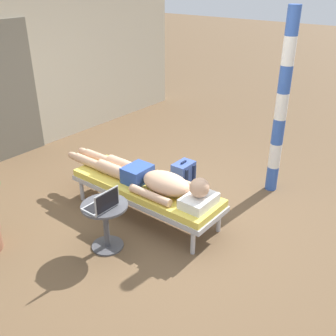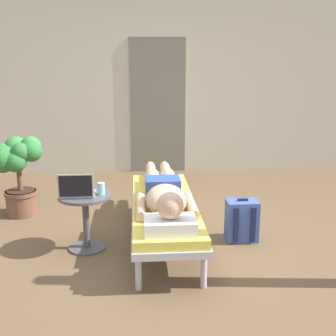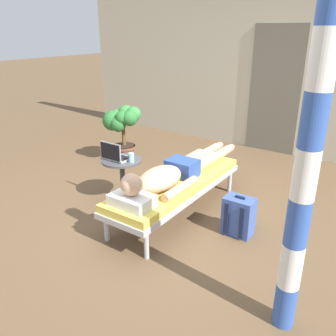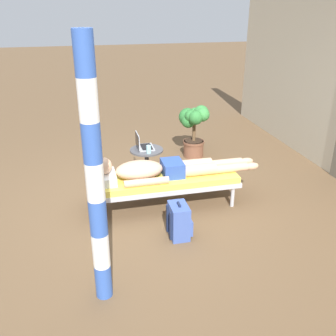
% 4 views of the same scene
% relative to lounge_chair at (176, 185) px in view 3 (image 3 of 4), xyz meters
% --- Properties ---
extents(ground_plane, '(40.00, 40.00, 0.00)m').
position_rel_lounge_chair_xyz_m(ground_plane, '(-0.01, -0.19, -0.35)').
color(ground_plane, brown).
extents(house_wall_back, '(7.60, 0.20, 2.70)m').
position_rel_lounge_chair_xyz_m(house_wall_back, '(-0.00, 2.85, 1.00)').
color(house_wall_back, beige).
rests_on(house_wall_back, ground).
extents(house_door_panel, '(0.84, 0.03, 2.04)m').
position_rel_lounge_chair_xyz_m(house_door_panel, '(0.09, 2.74, 0.67)').
color(house_door_panel, '#6D6759').
rests_on(house_door_panel, ground).
extents(lounge_chair, '(0.60, 1.93, 0.42)m').
position_rel_lounge_chair_xyz_m(lounge_chair, '(0.00, 0.00, 0.00)').
color(lounge_chair, '#B7B7BC').
rests_on(lounge_chair, ground).
extents(person_reclining, '(0.53, 2.17, 0.32)m').
position_rel_lounge_chair_xyz_m(person_reclining, '(0.00, -0.07, 0.17)').
color(person_reclining, white).
rests_on(person_reclining, lounge_chair).
extents(side_table, '(0.48, 0.48, 0.52)m').
position_rel_lounge_chair_xyz_m(side_table, '(-0.72, -0.09, 0.01)').
color(side_table, '#4C4C51').
rests_on(side_table, ground).
extents(laptop, '(0.31, 0.24, 0.23)m').
position_rel_lounge_chair_xyz_m(laptop, '(-0.78, -0.14, 0.24)').
color(laptop, '#A5A8AD').
rests_on(laptop, side_table).
extents(drink_glass, '(0.06, 0.06, 0.11)m').
position_rel_lounge_chair_xyz_m(drink_glass, '(-0.57, -0.08, 0.23)').
color(drink_glass, '#99D8E5').
rests_on(drink_glass, side_table).
extents(backpack, '(0.30, 0.26, 0.42)m').
position_rel_lounge_chair_xyz_m(backpack, '(0.76, 0.01, -0.15)').
color(backpack, '#3F59A5').
rests_on(backpack, ground).
extents(potted_plant, '(0.57, 0.49, 0.88)m').
position_rel_lounge_chair_xyz_m(potted_plant, '(-1.58, 0.88, 0.21)').
color(potted_plant, brown).
rests_on(potted_plant, ground).
extents(porch_post, '(0.15, 0.15, 2.32)m').
position_rel_lounge_chair_xyz_m(porch_post, '(1.52, -0.91, 0.81)').
color(porch_post, '#3359B2').
rests_on(porch_post, ground).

